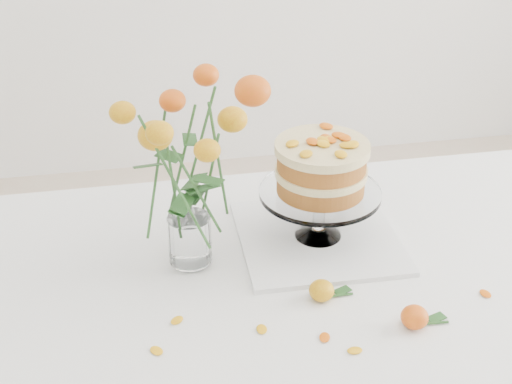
% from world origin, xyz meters
% --- Properties ---
extents(table, '(1.43, 0.93, 0.76)m').
position_xyz_m(table, '(0.00, 0.00, 0.67)').
color(table, tan).
rests_on(table, ground).
extents(napkin, '(0.32, 0.32, 0.01)m').
position_xyz_m(napkin, '(0.05, 0.15, 0.76)').
color(napkin, white).
rests_on(napkin, table).
extents(cake_stand, '(0.24, 0.24, 0.22)m').
position_xyz_m(cake_stand, '(0.05, 0.15, 0.91)').
color(cake_stand, white).
rests_on(cake_stand, napkin).
extents(rose_vase, '(0.33, 0.33, 0.41)m').
position_xyz_m(rose_vase, '(-0.22, 0.12, 1.00)').
color(rose_vase, white).
rests_on(rose_vase, table).
extents(loose_rose_near, '(0.08, 0.05, 0.04)m').
position_xyz_m(loose_rose_near, '(0.00, -0.04, 0.78)').
color(loose_rose_near, gold).
rests_on(loose_rose_near, table).
extents(loose_rose_far, '(0.09, 0.05, 0.04)m').
position_xyz_m(loose_rose_far, '(0.14, -0.14, 0.78)').
color(loose_rose_far, '#D15D0A').
rests_on(loose_rose_far, table).
extents(stray_petal_a, '(0.03, 0.02, 0.00)m').
position_xyz_m(stray_petal_a, '(-0.12, -0.10, 0.76)').
color(stray_petal_a, '#F4A90F').
rests_on(stray_petal_a, table).
extents(stray_petal_b, '(0.03, 0.02, 0.00)m').
position_xyz_m(stray_petal_b, '(-0.02, -0.14, 0.76)').
color(stray_petal_b, '#F4A90F').
rests_on(stray_petal_b, table).
extents(stray_petal_c, '(0.03, 0.02, 0.00)m').
position_xyz_m(stray_petal_c, '(0.02, -0.18, 0.76)').
color(stray_petal_c, '#F4A90F').
rests_on(stray_petal_c, table).
extents(stray_petal_d, '(0.03, 0.02, 0.00)m').
position_xyz_m(stray_petal_d, '(-0.26, -0.05, 0.76)').
color(stray_petal_d, '#F4A90F').
rests_on(stray_petal_d, table).
extents(stray_petal_e, '(0.03, 0.02, 0.00)m').
position_xyz_m(stray_petal_e, '(-0.30, -0.12, 0.76)').
color(stray_petal_e, '#F4A90F').
rests_on(stray_petal_e, table).
extents(stray_petal_f, '(0.03, 0.02, 0.00)m').
position_xyz_m(stray_petal_f, '(0.30, -0.08, 0.76)').
color(stray_petal_f, '#F4A90F').
rests_on(stray_petal_f, table).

